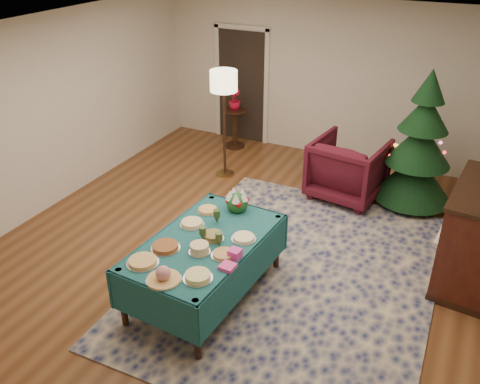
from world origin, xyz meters
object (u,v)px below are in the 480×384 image
at_px(potted_plant, 235,104).
at_px(christmas_tree, 420,147).
at_px(armchair, 348,166).
at_px(side_table, 235,129).
at_px(gift_box, 235,254).
at_px(floor_lamp, 224,88).
at_px(buffet_table, 205,252).
at_px(piano, 474,236).

bearing_deg(potted_plant, christmas_tree, -13.09).
bearing_deg(armchair, side_table, -13.90).
height_order(gift_box, floor_lamp, floor_lamp).
relative_size(buffet_table, potted_plant, 5.08).
distance_m(side_table, piano, 4.83).
relative_size(buffet_table, floor_lamp, 1.11).
relative_size(potted_plant, piano, 0.27).
relative_size(floor_lamp, christmas_tree, 0.86).
bearing_deg(potted_plant, gift_box, -63.49).
bearing_deg(christmas_tree, side_table, 166.91).
distance_m(floor_lamp, christmas_tree, 3.03).
bearing_deg(piano, buffet_table, -148.05).
xyz_separation_m(gift_box, piano, (2.18, 1.76, -0.19)).
height_order(gift_box, side_table, gift_box).
distance_m(floor_lamp, piano, 4.13).
relative_size(buffet_table, armchair, 1.91).
xyz_separation_m(gift_box, floor_lamp, (-1.67, 2.97, 0.71)).
xyz_separation_m(floor_lamp, piano, (3.84, -1.21, -0.90)).
distance_m(floor_lamp, potted_plant, 1.36).
bearing_deg(buffet_table, christmas_tree, 61.78).
relative_size(floor_lamp, side_table, 2.42).
relative_size(buffet_table, piano, 1.36).
distance_m(side_table, potted_plant, 0.48).
relative_size(gift_box, piano, 0.08).
relative_size(armchair, side_table, 1.42).
xyz_separation_m(armchair, potted_plant, (-2.40, 0.99, 0.32)).
distance_m(gift_box, potted_plant, 4.58).
xyz_separation_m(buffet_table, side_table, (-1.62, 3.97, -0.23)).
bearing_deg(floor_lamp, side_table, 108.54).
height_order(armchair, potted_plant, armchair).
relative_size(armchair, christmas_tree, 0.50).
bearing_deg(armchair, gift_box, 92.13).
bearing_deg(buffet_table, armchair, 75.31).
xyz_separation_m(side_table, piano, (4.22, -2.34, 0.23)).
relative_size(armchair, potted_plant, 2.67).
height_order(side_table, piano, piano).
distance_m(armchair, piano, 2.27).
bearing_deg(side_table, gift_box, -63.49).
height_order(armchair, side_table, armchair).
xyz_separation_m(buffet_table, piano, (2.61, 1.63, 0.00)).
bearing_deg(buffet_table, gift_box, -17.46).
bearing_deg(christmas_tree, potted_plant, 166.91).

